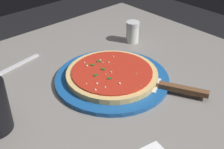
{
  "coord_description": "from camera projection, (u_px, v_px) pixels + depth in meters",
  "views": [
    {
      "loc": [
        0.46,
        0.53,
        1.2
      ],
      "look_at": [
        -0.01,
        0.02,
        0.75
      ],
      "focal_mm": 47.44,
      "sensor_mm": 36.0,
      "label": 1
    }
  ],
  "objects": [
    {
      "name": "serving_plate",
      "position": [
        112.0,
        79.0,
        0.83
      ],
      "size": [
        0.32,
        0.32,
        0.01
      ],
      "primitive_type": "cylinder",
      "color": "#195199",
      "rests_on": "restaurant_table"
    },
    {
      "name": "fork",
      "position": [
        11.0,
        68.0,
        0.89
      ],
      "size": [
        0.19,
        0.05,
        0.0
      ],
      "color": "silver",
      "rests_on": "restaurant_table"
    },
    {
      "name": "pizza",
      "position": [
        112.0,
        74.0,
        0.82
      ],
      "size": [
        0.26,
        0.26,
        0.02
      ],
      "color": "#DBB26B",
      "rests_on": "serving_plate"
    },
    {
      "name": "parmesan_shaker",
      "position": [
        133.0,
        32.0,
        1.02
      ],
      "size": [
        0.05,
        0.05,
        0.07
      ],
      "color": "silver",
      "rests_on": "restaurant_table"
    },
    {
      "name": "restaurant_table",
      "position": [
        105.0,
        115.0,
        0.92
      ],
      "size": [
        0.97,
        0.86,
        0.73
      ],
      "color": "black",
      "rests_on": "ground_plane"
    },
    {
      "name": "pizza_server",
      "position": [
        168.0,
        87.0,
        0.78
      ],
      "size": [
        0.14,
        0.22,
        0.01
      ],
      "color": "silver",
      "rests_on": "serving_plate"
    }
  ]
}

